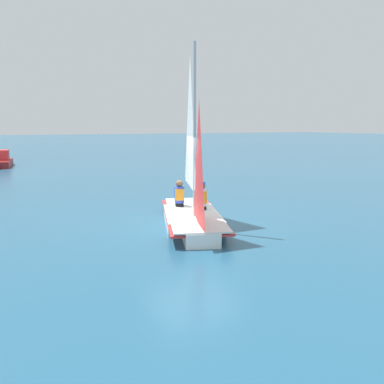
% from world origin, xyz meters
% --- Properties ---
extents(ground_plane, '(260.00, 260.00, 0.00)m').
position_xyz_m(ground_plane, '(0.00, 0.00, 0.00)').
color(ground_plane, '#235675').
extents(sailboat_main, '(4.63, 2.93, 4.90)m').
position_xyz_m(sailboat_main, '(0.00, -0.00, 0.67)').
color(sailboat_main, white).
rests_on(sailboat_main, ground_plane).
extents(sailor_helm, '(0.41, 0.39, 1.16)m').
position_xyz_m(sailor_helm, '(-0.28, 0.47, 0.63)').
color(sailor_helm, black).
rests_on(sailor_helm, ground_plane).
extents(sailor_crew, '(0.41, 0.39, 1.16)m').
position_xyz_m(sailor_crew, '(-0.99, 0.07, 0.62)').
color(sailor_crew, black).
rests_on(sailor_crew, ground_plane).
extents(motorboat_distant, '(3.99, 1.86, 1.15)m').
position_xyz_m(motorboat_distant, '(-20.26, -4.79, 0.40)').
color(motorboat_distant, maroon).
rests_on(motorboat_distant, ground_plane).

